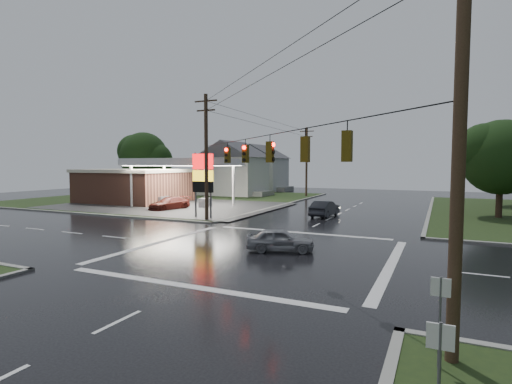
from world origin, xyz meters
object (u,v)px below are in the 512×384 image
at_px(house_near, 234,167).
at_px(car_north, 325,209).
at_px(gas_station, 141,183).
at_px(utility_pole_n, 307,161).
at_px(house_far, 259,167).
at_px(car_crossing, 280,240).
at_px(tree_nw_behind, 144,156).
at_px(tree_ne_near, 503,157).
at_px(car_pump, 169,203).
at_px(pylon_sign, 203,175).
at_px(utility_pole_nw, 206,155).
at_px(utility_pole_se, 460,133).

height_order(house_near, car_north, house_near).
bearing_deg(gas_station, utility_pole_n, 48.53).
bearing_deg(house_far, gas_station, -97.50).
bearing_deg(gas_station, car_crossing, -35.55).
distance_m(gas_station, tree_nw_behind, 13.63).
xyz_separation_m(house_far, tree_ne_near, (36.09, -26.01, 1.16)).
bearing_deg(car_pump, pylon_sign, -16.13).
relative_size(gas_station, tree_ne_near, 2.92).
bearing_deg(gas_station, pylon_sign, -31.22).
bearing_deg(pylon_sign, car_crossing, -40.66).
bearing_deg(tree_nw_behind, tree_ne_near, -9.47).
bearing_deg(utility_pole_n, utility_pole_nw, -90.00).
bearing_deg(car_north, house_near, -40.19).
distance_m(house_far, car_pump, 33.66).
bearing_deg(tree_nw_behind, utility_pole_se, -42.34).
relative_size(utility_pole_se, car_crossing, 2.85).
bearing_deg(gas_station, utility_pole_nw, -32.23).
bearing_deg(car_north, tree_nw_behind, -18.35).
relative_size(tree_ne_near, car_pump, 1.87).
distance_m(house_near, car_pump, 21.75).
xyz_separation_m(utility_pole_nw, tree_nw_behind, (-24.34, 20.49, 0.46)).
distance_m(pylon_sign, tree_ne_near, 27.23).
relative_size(gas_station, car_pump, 5.44).
height_order(tree_nw_behind, car_north, tree_nw_behind).
distance_m(gas_station, car_crossing, 32.73).
xyz_separation_m(tree_nw_behind, car_pump, (16.26, -15.16, -5.48)).
relative_size(gas_station, pylon_sign, 4.37).
relative_size(pylon_sign, utility_pole_n, 0.57).
bearing_deg(utility_pole_se, house_far, 118.68).
distance_m(house_near, car_north, 28.27).
relative_size(house_far, tree_ne_near, 1.23).
xyz_separation_m(utility_pole_n, house_near, (-11.45, -2.00, -1.06)).
height_order(tree_nw_behind, car_pump, tree_nw_behind).
height_order(car_north, car_crossing, car_north).
xyz_separation_m(pylon_sign, car_north, (9.70, 6.00, -3.26)).
height_order(house_far, car_north, house_far).
bearing_deg(tree_ne_near, car_north, -159.83).
bearing_deg(utility_pole_se, utility_pole_n, 111.80).
xyz_separation_m(utility_pole_nw, car_crossing, (10.41, -8.80, -5.06)).
height_order(utility_pole_se, house_far, utility_pole_se).
distance_m(pylon_sign, utility_pole_se, 28.34).
bearing_deg(car_north, utility_pole_nw, 42.70).
relative_size(tree_nw_behind, tree_ne_near, 1.11).
height_order(pylon_sign, utility_pole_n, utility_pole_n).
distance_m(utility_pole_n, house_far, 16.00).
bearing_deg(house_near, utility_pole_se, -56.21).
xyz_separation_m(utility_pole_n, car_crossing, (10.41, -37.30, -4.81)).
xyz_separation_m(utility_pole_se, utility_pole_n, (-19.00, 47.50, -0.25)).
relative_size(gas_station, utility_pole_se, 2.38).
bearing_deg(house_far, house_near, -85.24).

